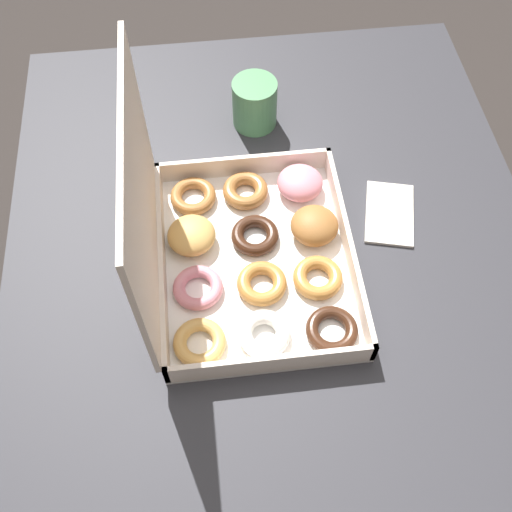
% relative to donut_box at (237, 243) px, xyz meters
% --- Properties ---
extents(ground_plane, '(8.00, 8.00, 0.00)m').
position_rel_donut_box_xyz_m(ground_plane, '(0.03, -0.07, -0.76)').
color(ground_plane, '#2D2826').
extents(dining_table, '(1.08, 0.91, 0.71)m').
position_rel_donut_box_xyz_m(dining_table, '(0.03, -0.07, -0.15)').
color(dining_table, '#2D2D33').
rests_on(dining_table, ground_plane).
extents(donut_box, '(0.39, 0.32, 0.34)m').
position_rel_donut_box_xyz_m(donut_box, '(0.00, 0.00, 0.00)').
color(donut_box, white).
rests_on(donut_box, dining_table).
extents(coffee_mug, '(0.08, 0.08, 0.09)m').
position_rel_donut_box_xyz_m(coffee_mug, '(0.32, -0.06, -0.01)').
color(coffee_mug, '#4C8456').
rests_on(coffee_mug, dining_table).
extents(paper_napkin, '(0.15, 0.11, 0.01)m').
position_rel_donut_box_xyz_m(paper_napkin, '(0.06, -0.27, -0.05)').
color(paper_napkin, silver).
rests_on(paper_napkin, dining_table).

